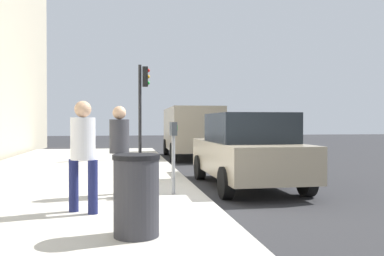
{
  "coord_description": "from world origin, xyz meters",
  "views": [
    {
      "loc": [
        -8.17,
        1.58,
        1.56
      ],
      "look_at": [
        -0.1,
        0.2,
        1.44
      ],
      "focal_mm": 37.96,
      "sensor_mm": 36.0,
      "label": 1
    }
  ],
  "objects_px": {
    "pedestrian_bystander": "(83,147)",
    "parking_meter": "(173,142)",
    "parked_van_far": "(191,129)",
    "pedestrian_at_meter": "(119,143)",
    "traffic_signal": "(143,96)",
    "trash_bin": "(136,195)",
    "parked_sedan_near": "(247,150)"
  },
  "relations": [
    {
      "from": "pedestrian_bystander",
      "to": "parking_meter",
      "type": "bearing_deg",
      "value": -13.62
    },
    {
      "from": "parked_van_far",
      "to": "pedestrian_bystander",
      "type": "bearing_deg",
      "value": 162.08
    },
    {
      "from": "pedestrian_at_meter",
      "to": "traffic_signal",
      "type": "height_order",
      "value": "traffic_signal"
    },
    {
      "from": "parking_meter",
      "to": "trash_bin",
      "type": "xyz_separation_m",
      "value": [
        -2.83,
        0.81,
        -0.51
      ]
    },
    {
      "from": "pedestrian_bystander",
      "to": "parked_sedan_near",
      "type": "xyz_separation_m",
      "value": [
        2.85,
        -3.54,
        -0.28
      ]
    },
    {
      "from": "pedestrian_bystander",
      "to": "trash_bin",
      "type": "height_order",
      "value": "pedestrian_bystander"
    },
    {
      "from": "parking_meter",
      "to": "pedestrian_bystander",
      "type": "height_order",
      "value": "pedestrian_bystander"
    },
    {
      "from": "traffic_signal",
      "to": "parked_van_far",
      "type": "bearing_deg",
      "value": -49.8
    },
    {
      "from": "parking_meter",
      "to": "pedestrian_bystander",
      "type": "relative_size",
      "value": 0.81
    },
    {
      "from": "pedestrian_at_meter",
      "to": "parked_van_far",
      "type": "height_order",
      "value": "parked_van_far"
    },
    {
      "from": "pedestrian_at_meter",
      "to": "trash_bin",
      "type": "distance_m",
      "value": 2.88
    },
    {
      "from": "parked_sedan_near",
      "to": "traffic_signal",
      "type": "distance_m",
      "value": 6.84
    },
    {
      "from": "pedestrian_at_meter",
      "to": "parked_sedan_near",
      "type": "height_order",
      "value": "pedestrian_at_meter"
    },
    {
      "from": "parked_sedan_near",
      "to": "traffic_signal",
      "type": "bearing_deg",
      "value": 19.24
    },
    {
      "from": "pedestrian_at_meter",
      "to": "parked_van_far",
      "type": "relative_size",
      "value": 0.33
    },
    {
      "from": "parking_meter",
      "to": "pedestrian_bystander",
      "type": "bearing_deg",
      "value": 131.18
    },
    {
      "from": "pedestrian_at_meter",
      "to": "parked_sedan_near",
      "type": "relative_size",
      "value": 0.39
    },
    {
      "from": "parking_meter",
      "to": "trash_bin",
      "type": "bearing_deg",
      "value": 164.04
    },
    {
      "from": "parked_sedan_near",
      "to": "trash_bin",
      "type": "relative_size",
      "value": 4.36
    },
    {
      "from": "pedestrian_at_meter",
      "to": "parked_sedan_near",
      "type": "bearing_deg",
      "value": 23.29
    },
    {
      "from": "parked_sedan_near",
      "to": "traffic_signal",
      "type": "height_order",
      "value": "traffic_signal"
    },
    {
      "from": "traffic_signal",
      "to": "trash_bin",
      "type": "xyz_separation_m",
      "value": [
        -10.55,
        0.58,
        -1.92
      ]
    },
    {
      "from": "pedestrian_bystander",
      "to": "parked_van_far",
      "type": "bearing_deg",
      "value": 17.28
    },
    {
      "from": "parking_meter",
      "to": "parked_van_far",
      "type": "xyz_separation_m",
      "value": [
        9.57,
        -1.96,
        0.09
      ]
    },
    {
      "from": "parked_sedan_near",
      "to": "trash_bin",
      "type": "xyz_separation_m",
      "value": [
        -4.29,
        2.77,
        -0.24
      ]
    },
    {
      "from": "parking_meter",
      "to": "parked_sedan_near",
      "type": "xyz_separation_m",
      "value": [
        1.46,
        -1.96,
        -0.27
      ]
    },
    {
      "from": "parking_meter",
      "to": "pedestrian_bystander",
      "type": "xyz_separation_m",
      "value": [
        -1.39,
        1.59,
        0.01
      ]
    },
    {
      "from": "trash_bin",
      "to": "parked_van_far",
      "type": "bearing_deg",
      "value": -12.58
    },
    {
      "from": "traffic_signal",
      "to": "trash_bin",
      "type": "relative_size",
      "value": 3.56
    },
    {
      "from": "parking_meter",
      "to": "trash_bin",
      "type": "distance_m",
      "value": 2.99
    },
    {
      "from": "trash_bin",
      "to": "traffic_signal",
      "type": "bearing_deg",
      "value": -3.16
    },
    {
      "from": "pedestrian_bystander",
      "to": "traffic_signal",
      "type": "relative_size",
      "value": 0.48
    }
  ]
}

